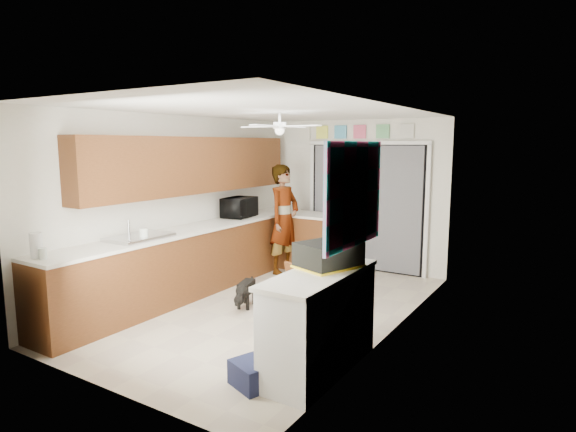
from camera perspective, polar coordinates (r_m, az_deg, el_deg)
The scene contains 40 objects.
floor at distance 6.35m, azimuth -1.95°, elevation -10.78°, with size 5.00×5.00×0.00m, color #B8A794.
ceiling at distance 6.01m, azimuth -2.07°, elevation 12.35°, with size 5.00×5.00×0.00m, color white.
wall_back at distance 8.23m, azimuth 7.78°, elevation 2.53°, with size 3.20×3.20×0.00m, color white.
wall_front at distance 4.25m, azimuth -21.24°, elevation -3.58°, with size 3.20×3.20×0.00m, color white.
wall_left at distance 7.07m, azimuth -12.83°, elevation 1.41°, with size 5.00×5.00×0.00m, color white.
wall_right at distance 5.34m, azimuth 12.39°, elevation -0.83°, with size 5.00×5.00×0.00m, color white.
left_base_cabinets at distance 7.00m, azimuth -10.86°, elevation -5.25°, with size 0.60×4.80×0.90m, color brown.
left_countertop at distance 6.90m, azimuth -10.91°, elevation -1.46°, with size 0.62×4.80×0.04m, color white.
upper_cabinets at distance 7.06m, azimuth -10.90°, elevation 5.94°, with size 0.32×4.00×0.80m, color brown.
sink_basin at distance 6.22m, azimuth -17.20°, elevation -2.47°, with size 0.50×0.76×0.06m, color silver.
faucet at distance 6.34m, azimuth -18.36°, elevation -1.43°, with size 0.03×0.03×0.22m, color silver.
peninsula_base at distance 8.13m, azimuth 2.99°, elevation -3.19°, with size 1.00×0.60×0.90m, color brown.
peninsula_top at distance 8.05m, azimuth 3.02°, elevation 0.09°, with size 1.04×0.64×0.04m, color white.
back_opening_recess at distance 8.13m, azimuth 9.27°, elevation 1.00°, with size 2.00×0.06×2.10m, color black.
curtain_panel at distance 8.09m, azimuth 9.16°, elevation 0.97°, with size 1.90×0.03×2.05m, color slate.
door_trim_left at distance 8.54m, azimuth 2.87°, elevation 1.46°, with size 0.06×0.04×2.10m, color white.
door_trim_right at distance 7.77m, azimuth 16.13°, elevation 0.43°, with size 0.06×0.04×2.10m, color white.
door_trim_head at distance 8.03m, azimuth 9.37°, elevation 8.56°, with size 2.10×0.04×0.06m, color white.
header_frame_0 at distance 8.43m, azimuth 4.06°, elevation 9.87°, with size 0.22×0.02×0.22m, color #EFF652.
header_frame_1 at distance 8.27m, azimuth 6.24°, elevation 9.87°, with size 0.22×0.02×0.22m, color #4DA4CE.
header_frame_2 at distance 8.12m, azimuth 8.49°, elevation 9.85°, with size 0.22×0.02×0.22m, color #DF5376.
header_frame_3 at distance 7.97m, azimuth 11.17°, elevation 9.81°, with size 0.22×0.02×0.22m, color #62AB70.
header_frame_4 at distance 7.84m, azimuth 13.94°, elevation 9.75°, with size 0.22×0.02×0.22m, color beige.
route66_sign at distance 8.60m, azimuth 1.97°, elevation 9.86°, with size 0.22×0.02×0.26m, color silver.
right_counter_base at distance 4.58m, azimuth 3.81°, elevation -12.61°, with size 0.50×1.40×0.90m, color white.
right_counter_top at distance 4.43m, azimuth 3.76°, elevation -6.91°, with size 0.54×1.44×0.04m, color white.
abstract_painting at distance 4.37m, azimuth 7.87°, elevation 2.55°, with size 0.03×1.15×0.95m, color #E3539F.
ceiling_fan at distance 6.17m, azimuth -1.00°, elevation 10.58°, with size 1.14×1.14×0.24m, color white.
microwave at distance 7.71m, azimuth -5.79°, elevation 1.03°, with size 0.57×0.39×0.32m, color black.
jar_a at distance 6.09m, azimuth -16.72°, elevation -2.10°, with size 0.11×0.11×0.15m, color silver.
jar_b at distance 5.48m, azimuth -27.06°, elevation -4.01°, with size 0.08×0.08×0.12m, color silver.
paper_towel_roll at distance 5.56m, azimuth -27.67°, elevation -3.10°, with size 0.12×0.12×0.27m, color white.
suitcase at distance 4.59m, azimuth 4.84°, elevation -4.57°, with size 0.42×0.56×0.24m, color black.
suitcase_rim at distance 4.62m, azimuth 4.82°, elevation -5.90°, with size 0.44×0.58×0.02m, color yellow.
suitcase_lid at distance 4.80m, azimuth 6.46°, elevation -0.99°, with size 0.42×0.03×0.50m, color black.
cardboard_box at distance 4.86m, azimuth -0.10°, elevation -15.69°, with size 0.34×0.26×0.21m, color #BA8D3A.
navy_crate at distance 4.43m, azimuth -4.22°, elevation -18.16°, with size 0.36×0.30×0.22m, color #161A37.
cabinet_door_panel at distance 5.94m, azimuth 1.49°, elevation -8.77°, with size 0.45×0.03×0.67m, color brown.
man at distance 7.82m, azimuth -0.47°, elevation -0.39°, with size 0.65×0.43×1.78m, color white.
dog at distance 6.35m, azimuth -4.96°, elevation -9.02°, with size 0.21×0.48×0.38m, color black.
Camera 1 is at (3.35, -4.97, 2.10)m, focal length 30.00 mm.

